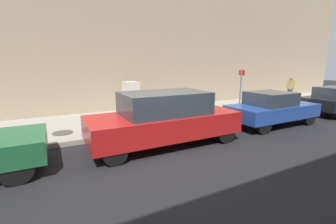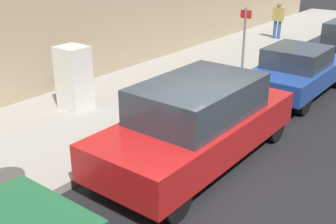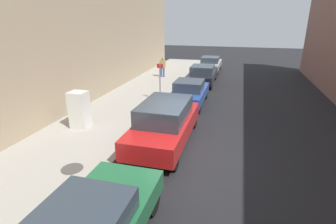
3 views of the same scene
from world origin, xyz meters
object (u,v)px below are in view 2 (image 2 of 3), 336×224
at_px(pedestrian_walking_far, 278,18).
at_px(street_sign_post, 244,40).
at_px(parked_suv_red, 198,122).
at_px(parked_hatchback_blue, 298,70).
at_px(discarded_refrigerator, 74,78).

bearing_deg(pedestrian_walking_far, street_sign_post, -144.82).
bearing_deg(parked_suv_red, pedestrian_walking_far, 106.81).
distance_m(parked_suv_red, parked_hatchback_blue, 5.17).
xyz_separation_m(street_sign_post, pedestrian_walking_far, (-1.73, 6.39, -0.36)).
distance_m(pedestrian_walking_far, parked_suv_red, 11.92).
relative_size(discarded_refrigerator, parked_hatchback_blue, 0.40).
bearing_deg(parked_hatchback_blue, street_sign_post, -175.05).
height_order(street_sign_post, parked_suv_red, street_sign_post).
height_order(pedestrian_walking_far, parked_suv_red, pedestrian_walking_far).
relative_size(street_sign_post, pedestrian_walking_far, 1.41).
height_order(street_sign_post, parked_hatchback_blue, street_sign_post).
distance_m(discarded_refrigerator, street_sign_post, 5.33).
bearing_deg(street_sign_post, parked_hatchback_blue, 4.95).
height_order(discarded_refrigerator, parked_hatchback_blue, discarded_refrigerator).
height_order(parked_suv_red, parked_hatchback_blue, parked_suv_red).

